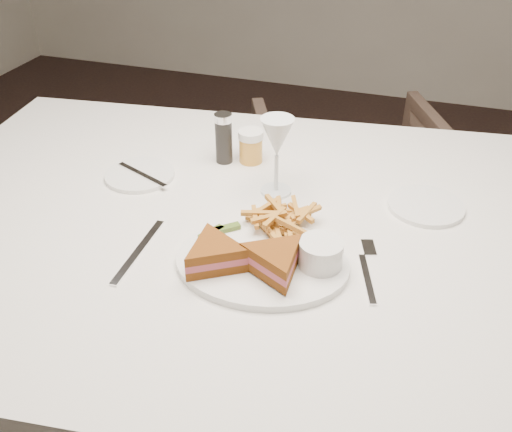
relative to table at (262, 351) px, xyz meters
The scene contains 4 objects.
ground 0.42m from the table, 122.95° to the left, with size 5.00×5.00×0.00m, color black.
table is the anchor object (origin of this frame).
chair_far 0.85m from the table, 85.55° to the left, with size 0.65×0.61×0.67m, color #45332A.
table_setting 0.41m from the table, 70.68° to the right, with size 0.80×0.55×0.18m.
Camera 1 is at (0.38, -1.07, 1.41)m, focal length 40.00 mm.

